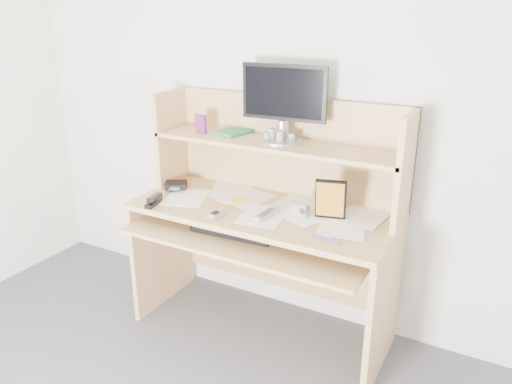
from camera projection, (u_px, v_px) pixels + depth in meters
The scene contains 19 objects.
back_wall at pixel (290, 105), 2.72m from camera, with size 3.60×0.04×2.50m, color white.
desk at pixel (269, 213), 2.71m from camera, with size 1.40×0.70×1.30m.
paper_clutter at pixel (262, 208), 2.63m from camera, with size 1.32×0.54×0.01m, color white.
keyboard at pixel (234, 230), 2.58m from camera, with size 0.45×0.18×0.03m.
tv_remote at pixel (266, 214), 2.52m from camera, with size 0.05×0.17×0.02m, color gray.
flip_phone at pixel (217, 213), 2.52m from camera, with size 0.05×0.10×0.02m, color #ADADAF.
stapler at pixel (153, 200), 2.68m from camera, with size 0.04×0.15×0.04m, color black.
wallet at pixel (176, 185), 2.92m from camera, with size 0.12×0.10×0.03m, color black.
sticky_note_pad at pixel (239, 201), 2.72m from camera, with size 0.08×0.08×0.01m, color gold.
digital_camera at pixel (300, 209), 2.53m from camera, with size 0.10×0.04×0.06m, color #B8B8BA.
game_case at pixel (331, 199), 2.45m from camera, with size 0.15×0.02×0.21m, color black.
blue_pen at pixel (327, 239), 2.26m from camera, with size 0.01×0.01×0.15m, color blue.
card_box at pixel (201, 124), 2.80m from camera, with size 0.07×0.02×0.10m, color maroon.
shelf_book at pixel (234, 132), 2.80m from camera, with size 0.13×0.19×0.02m, color #307A47.
chip_stack_a at pixel (267, 137), 2.63m from camera, with size 0.04×0.04×0.05m, color black.
chip_stack_b at pixel (272, 135), 2.64m from camera, with size 0.04×0.04×0.07m, color silver.
chip_stack_c at pixel (291, 138), 2.61m from camera, with size 0.04×0.04×0.05m, color black.
chip_stack_d at pixel (280, 137), 2.58m from camera, with size 0.04×0.04×0.07m, color white.
monitor at pixel (283, 101), 2.58m from camera, with size 0.46×0.23×0.40m.
Camera 1 is at (1.14, -0.67, 1.75)m, focal length 35.00 mm.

